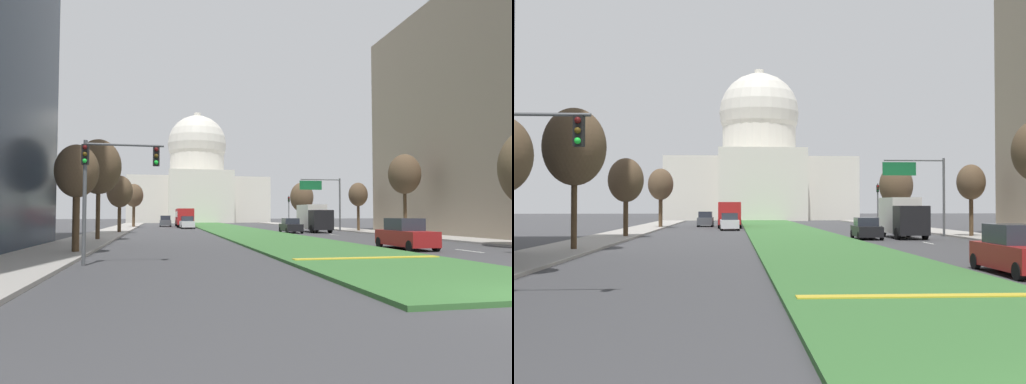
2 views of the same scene
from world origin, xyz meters
TOP-DOWN VIEW (x-y plane):
  - ground_plane at (0.00, 54.20)m, footprint 260.00×260.00m
  - grass_median at (0.00, 48.78)m, footprint 7.66×97.56m
  - median_curb_nose at (0.00, 9.77)m, footprint 6.90×0.50m
  - lane_dashes_right at (8.26, 33.79)m, footprint 0.16×39.57m
  - sidewalk_left at (-14.69, 43.36)m, footprint 4.00×97.56m
  - sidewalk_right at (14.69, 43.36)m, footprint 4.00×97.56m
  - capitol_building at (0.00, 107.70)m, footprint 34.07×26.85m
  - traffic_light_near_left at (-11.35, 10.62)m, footprint 3.34×0.35m
  - traffic_light_far_right at (12.19, 64.35)m, footprint 0.28×0.35m
  - overhead_guide_sign at (10.48, 42.58)m, footprint 5.26×0.20m
  - street_tree_left_near at (-13.48, 16.16)m, footprint 2.26×2.26m
  - street_tree_left_mid at (-13.97, 28.10)m, footprint 3.49×3.49m
  - street_tree_right_mid at (13.72, 29.89)m, footprint 3.06×3.06m
  - street_tree_left_far at (-13.58, 42.10)m, footprint 2.80×2.80m
  - street_tree_right_far at (13.88, 40.58)m, footprint 2.26×2.26m
  - street_tree_left_distant at (-13.26, 62.49)m, footprint 2.86×2.86m
  - street_tree_right_distant at (13.91, 62.50)m, footprint 3.91×3.91m
  - sedan_lead_stopped at (5.43, 15.78)m, footprint 1.90×4.67m
  - sedan_midblock at (5.12, 39.26)m, footprint 2.05×4.25m
  - sedan_distant at (-5.43, 56.39)m, footprint 2.10×4.35m
  - sedan_far_horizon at (-8.40, 67.43)m, footprint 1.91×4.42m
  - box_truck_delivery at (8.27, 40.47)m, footprint 2.40×6.40m
  - city_bus at (-5.43, 64.87)m, footprint 2.62×11.00m

SIDE VIEW (x-z plane):
  - ground_plane at x=0.00m, z-range 0.00..0.00m
  - lane_dashes_right at x=8.26m, z-range 0.00..0.01m
  - grass_median at x=0.00m, z-range 0.00..0.14m
  - sidewalk_left at x=-14.69m, z-range 0.00..0.15m
  - sidewalk_right at x=14.69m, z-range 0.00..0.15m
  - median_curb_nose at x=0.00m, z-range 0.14..0.18m
  - sedan_midblock at x=5.12m, z-range -0.05..1.59m
  - sedan_distant at x=-5.43m, z-range -0.06..1.73m
  - sedan_far_horizon at x=-8.40m, z-range -0.07..1.77m
  - sedan_lead_stopped at x=5.43m, z-range -0.07..1.80m
  - box_truck_delivery at x=8.27m, z-range 0.08..3.28m
  - city_bus at x=-5.43m, z-range 0.29..3.24m
  - traffic_light_far_right at x=12.19m, z-range 0.71..5.91m
  - traffic_light_near_left at x=-11.35m, z-range 1.20..6.40m
  - street_tree_left_near at x=-13.48m, z-range 1.41..7.23m
  - street_tree_right_far at x=13.88m, z-range 1.45..7.30m
  - street_tree_left_far at x=-13.58m, z-range 1.37..7.70m
  - overhead_guide_sign at x=10.48m, z-range 1.38..7.88m
  - street_tree_right_distant at x=13.91m, z-range 1.22..8.58m
  - street_tree_left_distant at x=-13.26m, z-range 1.52..8.29m
  - street_tree_left_mid at x=-13.97m, z-range 1.81..9.85m
  - street_tree_right_mid at x=13.72m, z-range 1.97..9.84m
  - capitol_building at x=0.00m, z-range -4.26..24.43m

